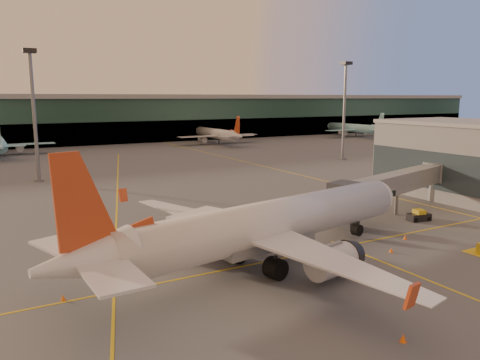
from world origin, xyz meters
TOP-DOWN VIEW (x-y plane):
  - ground at (0.00, 0.00)m, footprint 600.00×600.00m
  - taxi_markings at (-7.32, 44.49)m, footprint 100.12×173.00m
  - terminal at (0.00, 141.79)m, footprint 400.00×20.00m
  - gate_building at (41.93, 17.93)m, footprint 18.40×22.40m
  - mast_west_near at (-20.00, 66.00)m, footprint 2.40×2.40m
  - mast_east_near at (55.00, 62.00)m, footprint 2.40×2.40m
  - distant_aircraft_row at (-21.00, 118.00)m, footprint 290.00×34.00m
  - main_airplane at (-6.45, 3.82)m, footprint 42.14×38.25m
  - jet_bridge at (22.77, 12.95)m, footprint 29.23×10.78m
  - catering_truck at (-10.77, 9.76)m, footprint 6.68×4.86m
  - pushback_tug at (21.41, 8.53)m, footprint 3.23×2.12m
  - cone_nose at (13.09, 3.49)m, footprint 0.44×0.44m
  - cone_tail at (-24.81, 5.39)m, footprint 0.39×0.39m
  - cone_wing_right at (-5.60, -12.94)m, footprint 0.47×0.47m
  - cone_wing_left at (-5.61, 22.61)m, footprint 0.39×0.39m
  - cone_fwd at (8.07, 0.93)m, footprint 0.41×0.41m

SIDE VIEW (x-z plane):
  - ground at x=0.00m, z-range 0.00..0.00m
  - distant_aircraft_row at x=-21.00m, z-range -6.50..6.50m
  - taxi_markings at x=-7.32m, z-range 0.00..0.01m
  - cone_wing_left at x=-5.61m, z-range -0.01..0.48m
  - cone_tail at x=-24.81m, z-range -0.01..0.49m
  - cone_fwd at x=8.07m, z-range -0.01..0.51m
  - cone_nose at x=13.09m, z-range -0.01..0.55m
  - cone_wing_right at x=-5.60m, z-range -0.01..0.58m
  - pushback_tug at x=21.41m, z-range -0.14..1.39m
  - catering_truck at x=-10.77m, z-range 0.33..5.08m
  - main_airplane at x=-6.45m, z-range -2.24..10.54m
  - jet_bridge at x=22.77m, z-range 1.28..7.47m
  - gate_building at x=41.93m, z-range -0.01..12.59m
  - terminal at x=0.00m, z-range -0.04..17.56m
  - mast_west_near at x=-20.00m, z-range 2.06..27.66m
  - mast_east_near at x=55.00m, z-range 2.06..27.66m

